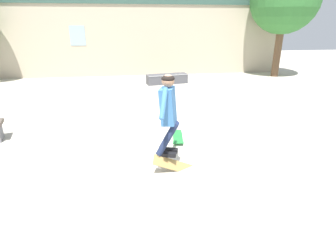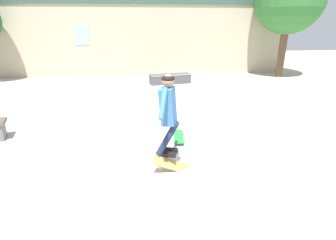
{
  "view_description": "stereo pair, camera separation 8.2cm",
  "coord_description": "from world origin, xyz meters",
  "px_view_note": "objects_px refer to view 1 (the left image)",
  "views": [
    {
      "loc": [
        -0.51,
        -4.45,
        2.52
      ],
      "look_at": [
        0.08,
        -0.27,
        0.95
      ],
      "focal_mm": 28.0,
      "sensor_mm": 36.0,
      "label": 1
    },
    {
      "loc": [
        -0.43,
        -4.46,
        2.52
      ],
      "look_at": [
        0.08,
        -0.27,
        0.95
      ],
      "focal_mm": 28.0,
      "sensor_mm": 36.0,
      "label": 2
    }
  ],
  "objects_px": {
    "skater": "(168,109)",
    "skateboard_resting": "(178,136)",
    "skateboard_flipping": "(174,165)",
    "skate_ledge": "(167,79)"
  },
  "relations": [
    {
      "from": "skater",
      "to": "skateboard_resting",
      "type": "bearing_deg",
      "value": 90.83
    },
    {
      "from": "skater",
      "to": "skateboard_flipping",
      "type": "xyz_separation_m",
      "value": [
        0.1,
        -0.1,
        -1.04
      ]
    },
    {
      "from": "skater",
      "to": "skateboard_flipping",
      "type": "bearing_deg",
      "value": -26.19
    },
    {
      "from": "skate_ledge",
      "to": "skateboard_resting",
      "type": "distance_m",
      "value": 5.95
    },
    {
      "from": "skate_ledge",
      "to": "skateboard_resting",
      "type": "xyz_separation_m",
      "value": [
        -0.58,
        -5.92,
        -0.14
      ]
    },
    {
      "from": "skater",
      "to": "skateboard_resting",
      "type": "height_order",
      "value": "skater"
    },
    {
      "from": "skate_ledge",
      "to": "skateboard_resting",
      "type": "relative_size",
      "value": 2.37
    },
    {
      "from": "skater",
      "to": "skateboard_resting",
      "type": "relative_size",
      "value": 1.85
    },
    {
      "from": "skateboard_flipping",
      "to": "skateboard_resting",
      "type": "relative_size",
      "value": 1.03
    },
    {
      "from": "skateboard_resting",
      "to": "skateboard_flipping",
      "type": "bearing_deg",
      "value": -5.7
    }
  ]
}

